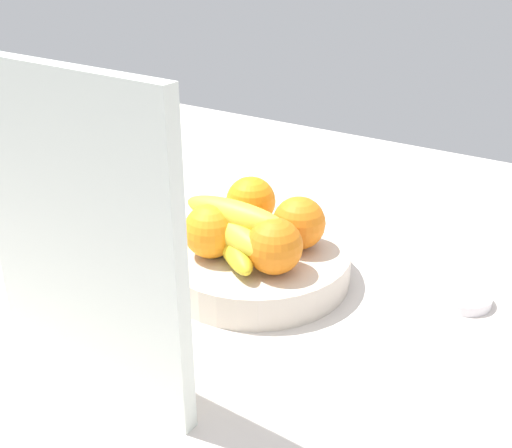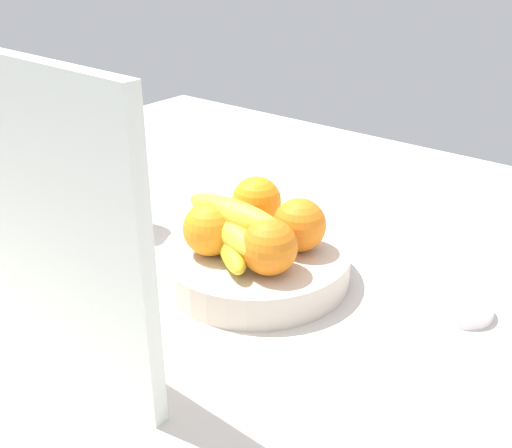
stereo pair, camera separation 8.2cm
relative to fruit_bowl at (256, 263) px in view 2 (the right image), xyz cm
name	(u,v)px [view 2 (the right image)]	position (x,y,z in cm)	size (l,w,h in cm)	color
ground_plane	(281,289)	(-3.48, -1.60, -3.91)	(180.00, 140.00, 3.00)	beige
fruit_bowl	(256,263)	(0.00, 0.00, 0.00)	(27.58, 27.58, 4.83)	beige
orange_front_left	(299,225)	(-4.84, -3.85, 6.28)	(7.72, 7.72, 7.72)	orange
orange_front_right	(256,201)	(5.22, -6.61, 6.28)	(7.72, 7.72, 7.72)	orange
orange_center	(210,229)	(4.27, 5.06, 6.28)	(7.72, 7.72, 7.72)	orange
orange_back_left	(269,247)	(-5.55, 4.11, 6.28)	(7.72, 7.72, 7.72)	orange
banana_bunch	(231,229)	(1.48, 3.64, 6.61)	(17.61, 14.41, 8.40)	gold
cutting_board	(62,232)	(2.90, 29.08, 15.59)	(28.00, 1.80, 36.00)	white
thermos_tumbler	(102,181)	(31.28, 2.65, 5.96)	(8.99, 8.99, 16.75)	#BABDB3
jar_lid	(463,309)	(-27.73, -9.98, -1.65)	(7.72, 7.72, 1.52)	white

